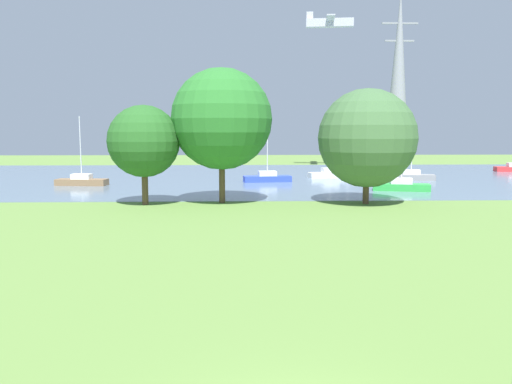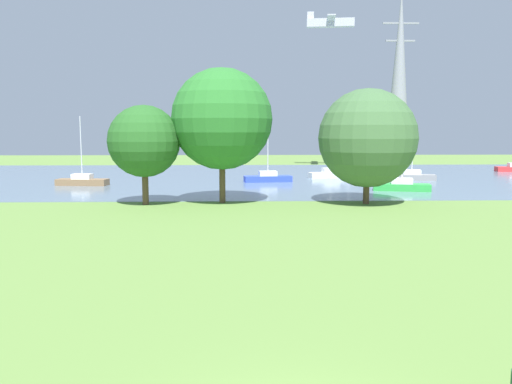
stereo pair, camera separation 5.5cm
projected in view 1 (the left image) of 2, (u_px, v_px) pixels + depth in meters
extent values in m
plane|color=olive|center=(257.00, 220.00, 30.10)|extent=(160.00, 160.00, 0.00)
cube|color=slate|center=(249.00, 177.00, 57.89)|extent=(140.00, 40.00, 0.02)
cube|color=gray|center=(411.00, 177.00, 54.11)|extent=(4.99, 2.36, 0.60)
cube|color=white|center=(411.00, 172.00, 54.05)|extent=(1.97, 1.41, 0.50)
cylinder|color=silver|center=(412.00, 147.00, 53.74)|extent=(0.10, 0.10, 5.66)
cube|color=orange|center=(348.00, 167.00, 68.74)|extent=(4.97, 2.22, 0.60)
cube|color=white|center=(348.00, 163.00, 68.67)|extent=(1.95, 1.36, 0.50)
cylinder|color=silver|center=(349.00, 139.00, 68.30)|extent=(0.10, 0.10, 6.82)
cube|color=brown|center=(82.00, 182.00, 48.97)|extent=(4.94, 2.03, 0.60)
cube|color=white|center=(82.00, 176.00, 48.90)|extent=(1.91, 1.30, 0.50)
cylinder|color=silver|center=(80.00, 148.00, 48.58)|extent=(0.10, 0.10, 5.94)
cube|color=blue|center=(267.00, 179.00, 52.33)|extent=(4.96, 2.14, 0.60)
cube|color=white|center=(267.00, 173.00, 52.27)|extent=(1.93, 1.33, 0.50)
cylinder|color=silver|center=(267.00, 146.00, 51.94)|extent=(0.10, 0.10, 6.01)
cube|color=white|center=(330.00, 175.00, 56.80)|extent=(4.99, 2.35, 0.60)
cube|color=white|center=(330.00, 170.00, 56.73)|extent=(1.97, 1.41, 0.50)
cylinder|color=silver|center=(331.00, 144.00, 56.39)|extent=(0.10, 0.10, 6.23)
cube|color=green|center=(401.00, 187.00, 44.66)|extent=(5.02, 2.60, 0.60)
cube|color=white|center=(401.00, 181.00, 44.59)|extent=(2.01, 1.50, 0.50)
cylinder|color=silver|center=(402.00, 152.00, 44.30)|extent=(0.10, 0.10, 5.52)
cylinder|color=brown|center=(145.00, 186.00, 36.23)|extent=(0.44, 0.44, 2.71)
sphere|color=#275D24|center=(144.00, 141.00, 35.86)|extent=(5.04, 5.04, 5.04)
cylinder|color=brown|center=(222.00, 179.00, 37.15)|extent=(0.44, 0.44, 3.50)
sphere|color=#2A712B|center=(222.00, 119.00, 36.64)|extent=(7.24, 7.24, 7.24)
cylinder|color=brown|center=(366.00, 188.00, 36.74)|extent=(0.44, 0.44, 2.23)
sphere|color=#41673C|center=(367.00, 138.00, 36.31)|extent=(6.99, 6.99, 6.99)
cone|color=gray|center=(398.00, 75.00, 91.20)|extent=(4.40, 4.40, 29.86)
cube|color=gray|center=(400.00, 23.00, 90.13)|extent=(6.40, 0.30, 0.30)
cube|color=gray|center=(399.00, 41.00, 90.49)|extent=(5.20, 0.30, 0.30)
cube|color=silver|center=(330.00, 23.00, 69.99)|extent=(6.49, 1.97, 1.10)
cube|color=silver|center=(330.00, 21.00, 69.96)|extent=(2.24, 8.47, 0.16)
cube|color=silver|center=(310.00, 17.00, 70.18)|extent=(0.91, 0.24, 1.50)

